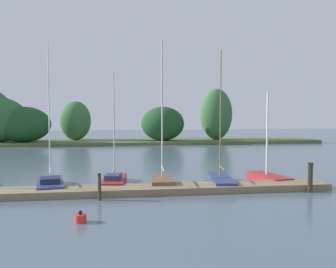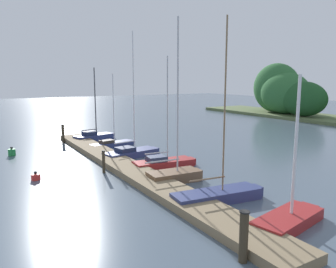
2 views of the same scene
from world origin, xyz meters
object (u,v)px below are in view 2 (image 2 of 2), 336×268
sailboat_1 (113,143)px  sailboat_4 (176,174)px  sailboat_3 (165,162)px  mooring_piling_2 (244,237)px  sailboat_5 (220,194)px  channel_buoy_1 (36,177)px  sailboat_0 (95,136)px  sailboat_2 (132,152)px  sailboat_6 (290,217)px  mooring_piling_0 (63,134)px  channel_buoy_0 (12,152)px  mooring_piling_1 (104,162)px

sailboat_1 → sailboat_4: 10.10m
sailboat_3 → mooring_piling_2: (10.30, -3.39, 0.49)m
sailboat_5 → channel_buoy_1: size_ratio=16.59×
sailboat_0 → sailboat_2: bearing=-101.1°
sailboat_6 → mooring_piling_0: sailboat_6 is taller
sailboat_1 → channel_buoy_0: (-0.67, -7.15, -0.02)m
mooring_piling_2 → channel_buoy_0: (-18.35, -4.20, -0.54)m
mooring_piling_1 → channel_buoy_0: (-7.36, -3.98, -0.41)m
sailboat_6 → mooring_piling_0: bearing=87.5°
sailboat_4 → mooring_piling_1: bearing=132.6°
channel_buoy_0 → sailboat_4: bearing=31.8°
sailboat_1 → mooring_piling_1: bearing=-126.9°
sailboat_5 → mooring_piling_1: sailboat_5 is taller
sailboat_5 → sailboat_6: 3.24m
sailboat_1 → channel_buoy_0: size_ratio=8.97×
sailboat_0 → sailboat_1: (3.40, 0.29, -0.10)m
sailboat_1 → sailboat_2: bearing=-103.0°
sailboat_5 → mooring_piling_1: size_ratio=6.05×
sailboat_5 → sailboat_1: bearing=95.3°
sailboat_2 → sailboat_6: sailboat_2 is taller
sailboat_4 → channel_buoy_0: size_ratio=13.10×
channel_buoy_1 → sailboat_5: bearing=40.7°
sailboat_1 → channel_buoy_0: bearing=163.1°
sailboat_1 → sailboat_6: bearing=-100.6°
sailboat_2 → mooring_piling_1: sailboat_2 is taller
sailboat_3 → channel_buoy_0: (-8.06, -7.58, -0.06)m
sailboat_2 → mooring_piling_1: 4.17m
mooring_piling_0 → channel_buoy_0: (2.92, -4.22, -0.53)m
sailboat_1 → sailboat_5: (13.52, -0.36, 0.05)m
sailboat_2 → channel_buoy_0: size_ratio=13.21×
sailboat_5 → sailboat_6: bearing=-71.5°
sailboat_3 → sailboat_4: bearing=-103.4°
sailboat_0 → mooring_piling_1: bearing=-118.6°
mooring_piling_0 → channel_buoy_1: size_ratio=3.26×
sailboat_1 → channel_buoy_1: 9.09m
sailboat_0 → mooring_piling_2: (21.08, -2.66, 0.42)m
mooring_piling_1 → mooring_piling_0: bearing=178.7°
sailboat_6 → mooring_piling_1: (-10.00, -3.46, 0.35)m
sailboat_0 → mooring_piling_1: sailboat_0 is taller
mooring_piling_0 → channel_buoy_0: 5.16m
mooring_piling_1 → channel_buoy_1: size_ratio=2.74×
sailboat_2 → mooring_piling_2: 14.10m
sailboat_2 → sailboat_5: 9.64m
mooring_piling_0 → channel_buoy_1: mooring_piling_0 is taller
sailboat_4 → channel_buoy_0: (-10.76, -6.68, -0.14)m
sailboat_4 → channel_buoy_1: size_ratio=17.57×
sailboat_6 → mooring_piling_2: bearing=-174.5°
sailboat_3 → mooring_piling_1: (-0.69, -3.60, 0.35)m
sailboat_3 → mooring_piling_1: bearing=174.2°
sailboat_1 → sailboat_3: bearing=-98.2°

